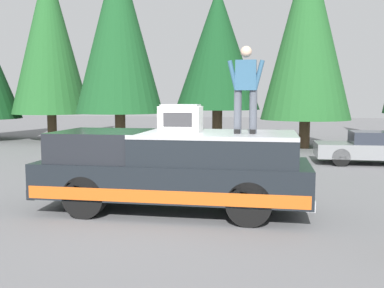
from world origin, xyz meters
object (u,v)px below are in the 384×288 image
(pickup_truck, at_px, (174,169))
(person_on_truck_bed, at_px, (246,87))
(parked_car_grey, at_px, (376,148))
(compressor_unit, at_px, (181,118))

(pickup_truck, distance_m, person_on_truck_bed, 2.23)
(person_on_truck_bed, bearing_deg, pickup_truck, 84.75)
(person_on_truck_bed, height_order, parked_car_grey, person_on_truck_bed)
(parked_car_grey, bearing_deg, person_on_truck_bed, 151.16)
(parked_car_grey, bearing_deg, pickup_truck, 142.92)
(pickup_truck, xyz_separation_m, parked_car_grey, (7.51, -5.67, -0.29))
(compressor_unit, xyz_separation_m, parked_car_grey, (7.41, -5.55, -1.35))
(person_on_truck_bed, bearing_deg, compressor_unit, 80.02)
(compressor_unit, distance_m, person_on_truck_bed, 1.50)
(compressor_unit, xyz_separation_m, person_on_truck_bed, (-0.24, -1.34, 0.62))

